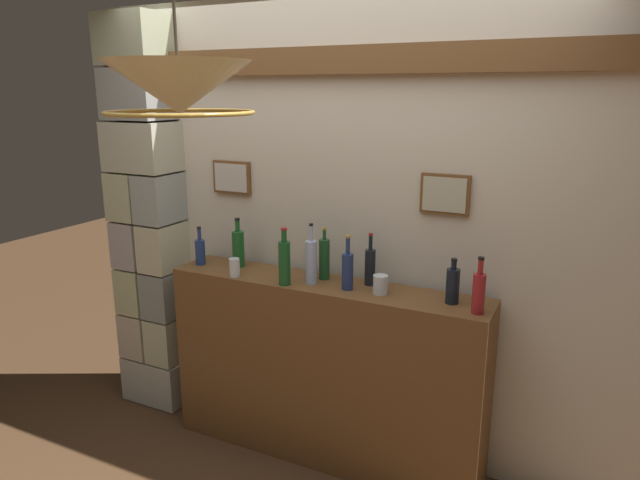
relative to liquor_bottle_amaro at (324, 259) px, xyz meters
The scene contains 15 objects.
panelled_rear_partition 0.25m from the liquor_bottle_amaro, 79.78° to the left, with size 3.20×0.15×2.53m.
stone_pillar 1.24m from the liquor_bottle_amaro, behind, with size 0.43×0.34×2.47m.
bar_shelf_unit 0.64m from the liquor_bottle_amaro, 64.64° to the right, with size 1.78×0.33×1.04m, color brown.
liquor_bottle_amaro is the anchor object (origin of this frame).
liquor_bottle_bourbon 0.55m from the liquor_bottle_amaro, behind, with size 0.07×0.07×0.29m.
liquor_bottle_sherry 0.10m from the liquor_bottle_amaro, 106.62° to the right, with size 0.06×0.06×0.33m.
liquor_bottle_tequila 0.86m from the liquor_bottle_amaro, ahead, with size 0.06×0.06×0.27m.
liquor_bottle_mezcal 0.21m from the liquor_bottle_amaro, 28.97° to the right, with size 0.06×0.06×0.29m.
liquor_bottle_brandy 0.72m from the liquor_bottle_amaro, ahead, with size 0.06×0.06×0.22m.
liquor_bottle_scotch 0.26m from the liquor_bottle_amaro, ahead, with size 0.06×0.06×0.28m.
liquor_bottle_gin 0.78m from the liquor_bottle_amaro, behind, with size 0.06×0.06×0.23m.
liquor_bottle_vermouth 0.23m from the liquor_bottle_amaro, 129.56° to the right, with size 0.06×0.06×0.31m.
glass_tumbler_rocks 0.50m from the liquor_bottle_amaro, 158.06° to the right, with size 0.06×0.06×0.10m.
glass_tumbler_highball 0.37m from the liquor_bottle_amaro, 13.45° to the right, with size 0.08×0.08×0.10m.
pendant_lamp 1.28m from the liquor_bottle_amaro, 100.72° to the right, with size 0.57×0.57×0.61m.
Camera 1 is at (1.26, -1.75, 2.04)m, focal length 32.13 mm.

